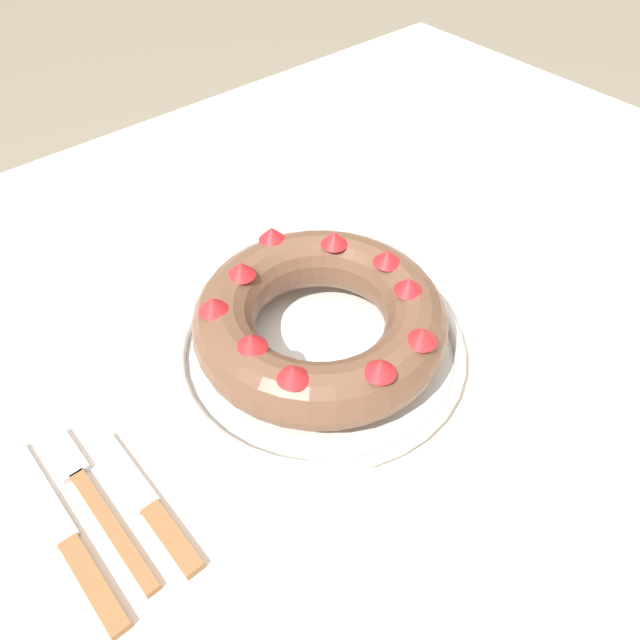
{
  "coord_description": "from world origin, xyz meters",
  "views": [
    {
      "loc": [
        -0.29,
        -0.28,
        1.24
      ],
      "look_at": [
        -0.02,
        0.04,
        0.81
      ],
      "focal_mm": 35.0,
      "sensor_mm": 36.0,
      "label": 1
    }
  ],
  "objects_px": {
    "fork": "(91,496)",
    "cake_knife": "(152,510)",
    "serving_dish": "(320,348)",
    "serving_knife": "(70,544)",
    "bundt_cake": "(320,319)"
  },
  "relations": [
    {
      "from": "fork",
      "to": "bundt_cake",
      "type": "bearing_deg",
      "value": -3.61
    },
    {
      "from": "cake_knife",
      "to": "fork",
      "type": "bearing_deg",
      "value": 122.53
    },
    {
      "from": "serving_dish",
      "to": "fork",
      "type": "height_order",
      "value": "serving_dish"
    },
    {
      "from": "serving_dish",
      "to": "bundt_cake",
      "type": "relative_size",
      "value": 1.19
    },
    {
      "from": "fork",
      "to": "cake_knife",
      "type": "relative_size",
      "value": 1.16
    },
    {
      "from": "serving_knife",
      "to": "cake_knife",
      "type": "height_order",
      "value": "same"
    },
    {
      "from": "bundt_cake",
      "to": "cake_knife",
      "type": "bearing_deg",
      "value": -169.18
    },
    {
      "from": "bundt_cake",
      "to": "cake_knife",
      "type": "distance_m",
      "value": 0.23
    },
    {
      "from": "fork",
      "to": "serving_knife",
      "type": "relative_size",
      "value": 0.91
    },
    {
      "from": "serving_dish",
      "to": "serving_knife",
      "type": "relative_size",
      "value": 1.46
    },
    {
      "from": "fork",
      "to": "serving_knife",
      "type": "distance_m",
      "value": 0.04
    },
    {
      "from": "serving_knife",
      "to": "fork",
      "type": "bearing_deg",
      "value": 36.18
    },
    {
      "from": "serving_dish",
      "to": "fork",
      "type": "distance_m",
      "value": 0.25
    },
    {
      "from": "serving_dish",
      "to": "fork",
      "type": "xyz_separation_m",
      "value": [
        -0.25,
        0.0,
        -0.01
      ]
    },
    {
      "from": "bundt_cake",
      "to": "serving_knife",
      "type": "height_order",
      "value": "bundt_cake"
    }
  ]
}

